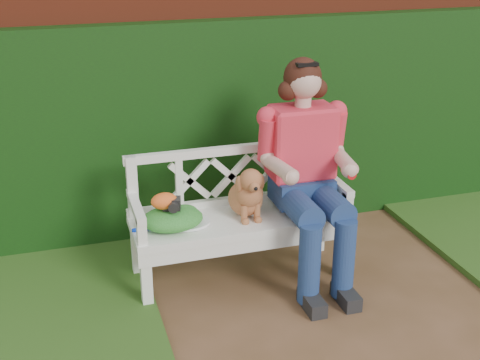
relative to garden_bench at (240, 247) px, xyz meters
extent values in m
plane|color=#53381F|center=(0.45, -0.87, -0.24)|extent=(60.00, 60.00, 0.00)
cube|color=maroon|center=(0.45, 1.03, 0.86)|extent=(10.00, 0.30, 2.20)
cube|color=#113E0C|center=(0.45, 0.81, 0.61)|extent=(10.00, 0.18, 1.70)
cube|color=black|center=(-0.48, -0.04, 0.42)|extent=(0.13, 0.11, 0.08)
ellipsoid|color=orange|center=(-0.53, -0.03, 0.44)|extent=(0.20, 0.16, 0.11)
camera|label=1|loc=(-1.17, -3.83, 2.15)|focal=48.00mm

